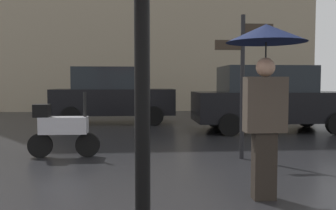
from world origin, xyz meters
name	(u,v)px	position (x,y,z in m)	size (l,w,h in m)	color
pedestrian_with_umbrella	(266,67)	(1.99, 1.63, 1.60)	(0.95, 0.95, 2.10)	#2A241E
parked_scooter	(61,128)	(-0.99, 4.35, 0.55)	(1.35, 0.32, 1.23)	black
parked_car_left	(270,99)	(4.28, 7.75, 0.95)	(4.55, 2.01, 1.89)	black
parked_car_right	(112,95)	(-0.48, 10.23, 0.98)	(4.17, 1.87, 1.95)	black
street_signpost	(243,72)	(2.39, 3.98, 1.62)	(1.08, 0.08, 2.65)	black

